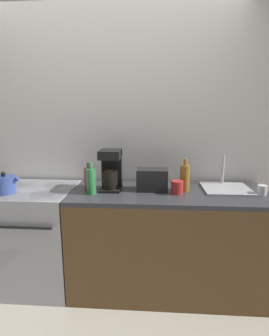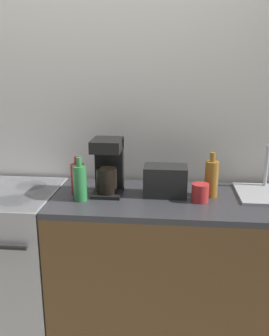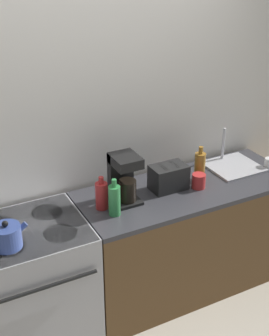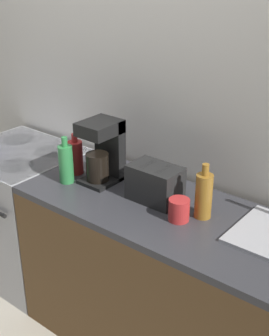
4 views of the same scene
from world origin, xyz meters
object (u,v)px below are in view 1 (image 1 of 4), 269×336
at_px(coffee_maker, 111,169).
at_px(bottle_green, 91,181).
at_px(stove, 35,235).
at_px(toaster, 152,180).
at_px(cup_white, 262,190).
at_px(bottle_amber, 185,177).
at_px(kettle, 5,185).
at_px(bottle_red, 89,179).
at_px(cup_red, 177,187).

relative_size(coffee_maker, bottle_green, 1.32).
height_order(stove, bottle_green, bottle_green).
height_order(stove, toaster, toaster).
bearing_deg(cup_white, bottle_amber, 172.25).
bearing_deg(bottle_green, kettle, -177.43).
bearing_deg(kettle, bottle_green, 2.57).
bearing_deg(toaster, stove, -177.91).
bearing_deg(cup_white, bottle_red, 178.01).
bearing_deg(kettle, coffee_maker, 11.75).
xyz_separation_m(bottle_green, cup_red, (0.70, 0.05, -0.06)).
bearing_deg(bottle_amber, toaster, -178.20).
height_order(bottle_amber, cup_red, bottle_amber).
bearing_deg(cup_white, cup_red, -178.91).
distance_m(bottle_amber, bottle_green, 0.78).
xyz_separation_m(toaster, bottle_green, (-0.49, -0.14, 0.02)).
bearing_deg(bottle_amber, cup_red, -126.52).
relative_size(stove, cup_white, 11.10).
height_order(kettle, bottle_amber, bottle_amber).
height_order(bottle_red, bottle_green, bottle_green).
relative_size(cup_white, cup_red, 0.75).
distance_m(coffee_maker, bottle_amber, 0.63).
xyz_separation_m(coffee_maker, bottle_amber, (0.63, -0.00, -0.06)).
relative_size(toaster, bottle_amber, 0.95).
bearing_deg(cup_red, bottle_green, -175.94).
distance_m(stove, cup_red, 1.34).
xyz_separation_m(kettle, bottle_red, (0.67, 0.14, 0.03)).
height_order(kettle, toaster, toaster).
bearing_deg(stove, bottle_amber, 2.03).
bearing_deg(bottle_green, stove, 169.93).
distance_m(bottle_red, cup_red, 0.74).
height_order(bottle_red, cup_red, bottle_red).
bearing_deg(bottle_red, coffee_maker, 10.40).
xyz_separation_m(bottle_amber, cup_white, (0.61, -0.08, -0.07)).
xyz_separation_m(coffee_maker, bottle_red, (-0.18, -0.03, -0.08)).
relative_size(stove, coffee_maker, 2.59).
bearing_deg(cup_white, bottle_green, -177.40).
height_order(coffee_maker, bottle_green, coffee_maker).
distance_m(stove, toaster, 1.17).
bearing_deg(toaster, cup_red, -23.11).
distance_m(toaster, bottle_amber, 0.28).
distance_m(coffee_maker, cup_white, 1.24).
distance_m(stove, coffee_maker, 0.93).
distance_m(bottle_green, cup_white, 1.38).
bearing_deg(bottle_red, stove, -178.51).
xyz_separation_m(stove, cup_white, (1.93, -0.04, 0.47)).
bearing_deg(bottle_green, toaster, 15.46).
height_order(stove, coffee_maker, coffee_maker).
xyz_separation_m(toaster, bottle_amber, (0.27, 0.01, 0.02)).
distance_m(bottle_green, cup_red, 0.70).
height_order(stove, cup_white, cup_white).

